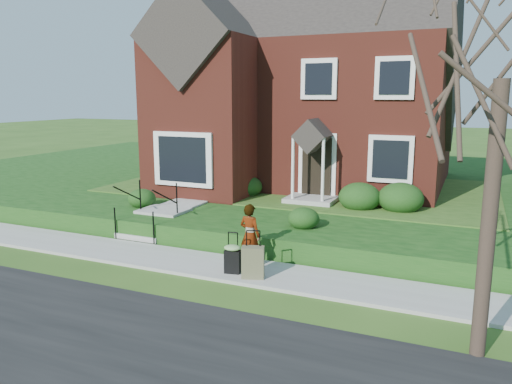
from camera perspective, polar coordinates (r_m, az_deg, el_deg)
The scene contains 12 objects.
ground at distance 12.40m, azimuth -6.76°, elevation -8.29°, with size 120.00×120.00×0.00m, color #2D5119.
street at distance 8.84m, azimuth -24.17°, elevation -17.49°, with size 60.00×6.00×0.01m, color black.
sidewalk at distance 12.39m, azimuth -6.76°, elevation -8.11°, with size 60.00×1.60×0.08m, color #9E9B93.
terrace at distance 21.39m, azimuth 17.97°, elevation 0.28°, with size 44.00×20.00×0.60m, color #143E10.
walkway at distance 17.63m, azimuth -5.61°, elevation -0.34°, with size 1.20×6.00×0.06m, color #9E9B93.
main_house at distance 20.66m, azimuth 6.38°, elevation 14.21°, with size 10.40×10.20×9.40m.
front_steps at distance 15.06m, azimuth -11.47°, elevation -3.07°, with size 1.40×2.02×1.50m.
foundation_shrubs at distance 16.42m, azimuth 2.64°, elevation 0.32°, with size 9.84×4.31×0.97m.
woman at distance 11.85m, azimuth -0.70°, elevation -4.92°, with size 0.55×0.36×1.50m, color #999999.
suitcase_black at distance 11.46m, azimuth -2.71°, elevation -7.47°, with size 0.45×0.39×0.96m.
suitcase_olive at distance 11.17m, azimuth -0.35°, elevation -8.03°, with size 0.56×0.42×1.07m.
tree_verge at distance 8.17m, azimuth 26.56°, elevation 14.36°, with size 4.72×4.72×6.75m.
Camera 1 is at (5.99, -10.06, 4.08)m, focal length 35.00 mm.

